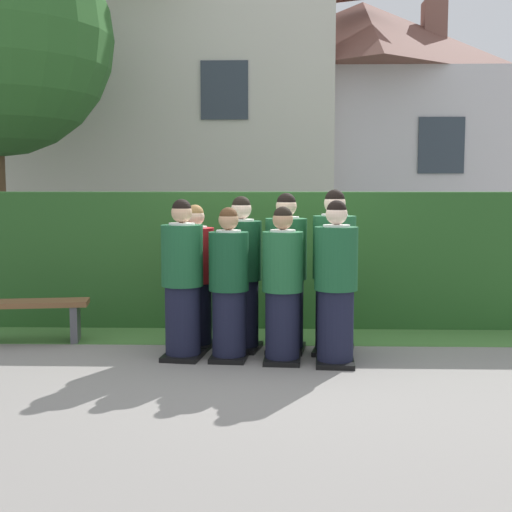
{
  "coord_description": "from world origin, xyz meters",
  "views": [
    {
      "loc": [
        0.21,
        -6.89,
        1.79
      ],
      "look_at": [
        0.0,
        0.23,
        1.05
      ],
      "focal_mm": 48.56,
      "sensor_mm": 36.0,
      "label": 1
    }
  ],
  "objects_px": {
    "student_front_row_1": "(229,288)",
    "wooden_bench": "(25,312)",
    "student_front_row_2": "(283,289)",
    "student_rear_row_2": "(286,276)",
    "student_in_red_blazer": "(196,280)",
    "student_front_row_3": "(336,287)",
    "student_rear_row_1": "(241,277)",
    "student_front_row_0": "(182,283)",
    "student_rear_row_3": "(334,276)"
  },
  "relations": [
    {
      "from": "student_rear_row_1",
      "to": "student_in_red_blazer",
      "type": "bearing_deg",
      "value": 169.75
    },
    {
      "from": "student_in_red_blazer",
      "to": "student_rear_row_1",
      "type": "xyz_separation_m",
      "value": [
        0.51,
        -0.09,
        0.05
      ]
    },
    {
      "from": "student_front_row_3",
      "to": "student_rear_row_2",
      "type": "bearing_deg",
      "value": 130.37
    },
    {
      "from": "student_front_row_1",
      "to": "student_rear_row_2",
      "type": "xyz_separation_m",
      "value": [
        0.59,
        0.4,
        0.07
      ]
    },
    {
      "from": "student_front_row_0",
      "to": "student_front_row_1",
      "type": "relative_size",
      "value": 1.05
    },
    {
      "from": "student_front_row_3",
      "to": "student_rear_row_1",
      "type": "distance_m",
      "value": 1.14
    },
    {
      "from": "student_front_row_1",
      "to": "student_rear_row_1",
      "type": "distance_m",
      "value": 0.45
    },
    {
      "from": "student_front_row_3",
      "to": "student_rear_row_1",
      "type": "xyz_separation_m",
      "value": [
        -0.96,
        0.6,
        0.01
      ]
    },
    {
      "from": "student_front_row_0",
      "to": "student_in_red_blazer",
      "type": "distance_m",
      "value": 0.49
    },
    {
      "from": "student_rear_row_1",
      "to": "student_rear_row_2",
      "type": "bearing_deg",
      "value": -4.28
    },
    {
      "from": "student_rear_row_2",
      "to": "student_front_row_2",
      "type": "bearing_deg",
      "value": -94.83
    },
    {
      "from": "student_rear_row_1",
      "to": "wooden_bench",
      "type": "height_order",
      "value": "student_rear_row_1"
    },
    {
      "from": "student_in_red_blazer",
      "to": "student_rear_row_2",
      "type": "height_order",
      "value": "student_rear_row_2"
    },
    {
      "from": "student_front_row_2",
      "to": "student_front_row_3",
      "type": "relative_size",
      "value": 0.96
    },
    {
      "from": "student_in_red_blazer",
      "to": "wooden_bench",
      "type": "distance_m",
      "value": 2.0
    },
    {
      "from": "student_front_row_2",
      "to": "student_rear_row_1",
      "type": "xyz_separation_m",
      "value": [
        -0.44,
        0.52,
        0.05
      ]
    },
    {
      "from": "student_in_red_blazer",
      "to": "student_rear_row_1",
      "type": "height_order",
      "value": "student_rear_row_1"
    },
    {
      "from": "student_front_row_2",
      "to": "student_front_row_3",
      "type": "distance_m",
      "value": 0.53
    },
    {
      "from": "student_rear_row_2",
      "to": "student_rear_row_3",
      "type": "xyz_separation_m",
      "value": [
        0.51,
        -0.08,
        0.02
      ]
    },
    {
      "from": "student_front_row_0",
      "to": "student_front_row_3",
      "type": "height_order",
      "value": "student_front_row_0"
    },
    {
      "from": "student_front_row_2",
      "to": "student_rear_row_2",
      "type": "xyz_separation_m",
      "value": [
        0.04,
        0.48,
        0.06
      ]
    },
    {
      "from": "student_front_row_0",
      "to": "student_in_red_blazer",
      "type": "height_order",
      "value": "student_front_row_0"
    },
    {
      "from": "student_in_red_blazer",
      "to": "student_rear_row_1",
      "type": "distance_m",
      "value": 0.52
    },
    {
      "from": "student_front_row_2",
      "to": "student_front_row_0",
      "type": "bearing_deg",
      "value": 172.98
    },
    {
      "from": "student_front_row_2",
      "to": "student_rear_row_2",
      "type": "height_order",
      "value": "student_rear_row_2"
    },
    {
      "from": "student_rear_row_1",
      "to": "student_rear_row_2",
      "type": "xyz_separation_m",
      "value": [
        0.48,
        -0.04,
        0.02
      ]
    },
    {
      "from": "student_front_row_3",
      "to": "student_front_row_1",
      "type": "bearing_deg",
      "value": 171.11
    },
    {
      "from": "student_front_row_1",
      "to": "student_front_row_2",
      "type": "xyz_separation_m",
      "value": [
        0.55,
        -0.08,
        0.01
      ]
    },
    {
      "from": "student_front_row_1",
      "to": "wooden_bench",
      "type": "xyz_separation_m",
      "value": [
        -2.36,
        0.7,
        -0.39
      ]
    },
    {
      "from": "student_front_row_3",
      "to": "student_rear_row_1",
      "type": "relative_size",
      "value": 0.98
    },
    {
      "from": "student_front_row_0",
      "to": "student_rear_row_3",
      "type": "height_order",
      "value": "student_rear_row_3"
    },
    {
      "from": "student_front_row_1",
      "to": "student_rear_row_2",
      "type": "relative_size",
      "value": 0.92
    },
    {
      "from": "student_rear_row_3",
      "to": "wooden_bench",
      "type": "height_order",
      "value": "student_rear_row_3"
    },
    {
      "from": "student_front_row_0",
      "to": "student_front_row_2",
      "type": "relative_size",
      "value": 1.04
    },
    {
      "from": "student_rear_row_3",
      "to": "student_rear_row_2",
      "type": "bearing_deg",
      "value": 171.02
    },
    {
      "from": "student_rear_row_1",
      "to": "student_rear_row_3",
      "type": "xyz_separation_m",
      "value": [
        0.98,
        -0.12,
        0.04
      ]
    },
    {
      "from": "student_in_red_blazer",
      "to": "student_front_row_1",
      "type": "bearing_deg",
      "value": -52.96
    },
    {
      "from": "student_front_row_2",
      "to": "student_front_row_3",
      "type": "xyz_separation_m",
      "value": [
        0.52,
        -0.09,
        0.03
      ]
    },
    {
      "from": "student_in_red_blazer",
      "to": "wooden_bench",
      "type": "relative_size",
      "value": 1.09
    },
    {
      "from": "student_in_red_blazer",
      "to": "student_rear_row_2",
      "type": "distance_m",
      "value": 1.0
    },
    {
      "from": "student_front_row_3",
      "to": "student_front_row_2",
      "type": "bearing_deg",
      "value": 170.73
    },
    {
      "from": "student_front_row_2",
      "to": "student_rear_row_2",
      "type": "bearing_deg",
      "value": 85.17
    },
    {
      "from": "student_front_row_2",
      "to": "student_rear_row_3",
      "type": "relative_size",
      "value": 0.91
    },
    {
      "from": "student_rear_row_3",
      "to": "student_front_row_1",
      "type": "bearing_deg",
      "value": -163.61
    },
    {
      "from": "student_front_row_2",
      "to": "student_in_red_blazer",
      "type": "height_order",
      "value": "same"
    },
    {
      "from": "student_front_row_1",
      "to": "student_rear_row_1",
      "type": "relative_size",
      "value": 0.94
    },
    {
      "from": "student_front_row_1",
      "to": "student_front_row_3",
      "type": "distance_m",
      "value": 1.08
    },
    {
      "from": "student_front_row_2",
      "to": "student_rear_row_3",
      "type": "distance_m",
      "value": 0.68
    },
    {
      "from": "student_front_row_0",
      "to": "student_rear_row_3",
      "type": "distance_m",
      "value": 1.6
    },
    {
      "from": "student_front_row_1",
      "to": "wooden_bench",
      "type": "height_order",
      "value": "student_front_row_1"
    }
  ]
}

